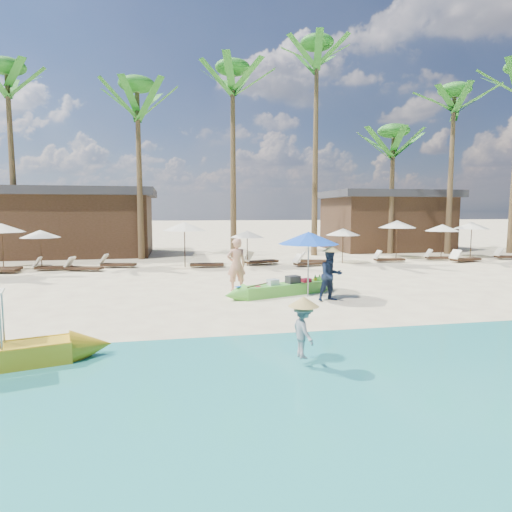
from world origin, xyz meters
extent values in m
plane|color=#FFF3BC|center=(0.00, 0.00, 0.00)|extent=(240.00, 240.00, 0.00)
cube|color=tan|center=(0.00, -5.00, 0.00)|extent=(240.00, 4.50, 0.01)
cube|color=#57BD39|center=(2.18, 2.00, 0.19)|extent=(3.14, 1.61, 0.37)
cube|color=white|center=(2.18, 2.00, 0.20)|extent=(2.67, 1.30, 0.17)
cube|color=#262628|center=(2.55, 2.13, 0.46)|extent=(0.53, 0.47, 0.34)
cube|color=silver|center=(1.80, 1.92, 0.42)|extent=(0.42, 0.39, 0.27)
cube|color=red|center=(3.08, 2.25, 0.40)|extent=(0.36, 0.33, 0.21)
cylinder|color=red|center=(1.24, 1.73, 0.33)|extent=(0.21, 0.21, 0.09)
cylinder|color=#262628|center=(1.04, 1.56, 0.33)|extent=(0.20, 0.20, 0.08)
sphere|color=#C3C079|center=(0.75, 1.51, 0.38)|extent=(0.18, 0.18, 0.18)
cylinder|color=gold|center=(3.50, 2.53, 0.38)|extent=(0.14, 0.14, 0.18)
cylinder|color=gold|center=(3.68, 2.59, 0.38)|extent=(0.14, 0.14, 0.18)
imported|color=tan|center=(0.72, 3.03, 0.94)|extent=(0.73, 0.52, 1.89)
imported|color=#15213B|center=(3.41, 0.78, 0.82)|extent=(0.88, 0.74, 1.64)
imported|color=gray|center=(0.83, -4.65, 0.69)|extent=(0.46, 0.70, 1.01)
cylinder|color=#99999E|center=(2.92, 1.56, 1.05)|extent=(0.05, 0.05, 2.11)
cone|color=blue|center=(2.92, 1.56, 1.96)|extent=(2.02, 2.02, 0.41)
cylinder|color=#3C2518|center=(-9.75, 11.03, 1.09)|extent=(0.05, 0.05, 2.18)
cone|color=#F3EACD|center=(-9.75, 11.03, 2.03)|extent=(2.18, 2.18, 0.44)
cube|color=#3C2518|center=(-9.45, 10.05, 0.15)|extent=(1.72, 0.79, 0.12)
cylinder|color=#3C2518|center=(-7.87, 10.62, 0.93)|extent=(0.05, 0.05, 1.87)
cone|color=#F3EACD|center=(-7.87, 10.62, 1.74)|extent=(1.87, 1.87, 0.37)
cube|color=#3C2518|center=(-7.16, 9.98, 0.14)|extent=(1.65, 0.56, 0.12)
cube|color=#F3EACD|center=(-7.88, 9.97, 0.43)|extent=(0.38, 0.54, 0.48)
cube|color=#3C2518|center=(-5.64, 9.42, 0.15)|extent=(1.76, 1.00, 0.12)
cube|color=#F3EACD|center=(-6.34, 9.64, 0.44)|extent=(0.51, 0.63, 0.49)
cylinder|color=#3C2518|center=(-0.91, 10.05, 1.12)|extent=(0.06, 0.06, 2.24)
cone|color=#F3EACD|center=(-0.91, 10.05, 2.09)|extent=(2.24, 2.24, 0.45)
cube|color=#3C2518|center=(-4.22, 10.44, 0.15)|extent=(1.77, 0.85, 0.12)
cube|color=#F3EACD|center=(-4.95, 10.58, 0.45)|extent=(0.47, 0.61, 0.49)
cylinder|color=#3C2518|center=(2.29, 9.88, 0.90)|extent=(0.04, 0.04, 1.79)
cone|color=#F3EACD|center=(2.29, 9.88, 1.67)|extent=(1.79, 1.79, 0.36)
cube|color=#3C2518|center=(0.18, 9.69, 0.15)|extent=(1.73, 0.67, 0.12)
cube|color=#F3EACD|center=(-0.57, 9.74, 0.45)|extent=(0.42, 0.58, 0.50)
cube|color=#3C2518|center=(3.15, 10.32, 0.16)|extent=(1.87, 1.07, 0.13)
cube|color=#F3EACD|center=(2.40, 10.09, 0.47)|extent=(0.55, 0.67, 0.52)
cylinder|color=#3C2518|center=(7.60, 10.01, 0.93)|extent=(0.05, 0.05, 1.85)
cone|color=#F3EACD|center=(7.60, 10.01, 1.72)|extent=(1.85, 1.85, 0.37)
cube|color=#3C2518|center=(5.45, 9.15, 0.14)|extent=(1.72, 0.86, 0.12)
cube|color=#F3EACD|center=(4.74, 9.00, 0.43)|extent=(0.47, 0.60, 0.48)
cube|color=#3C2518|center=(6.10, 10.23, 0.14)|extent=(1.66, 0.88, 0.11)
cube|color=#F3EACD|center=(5.43, 10.40, 0.42)|extent=(0.47, 0.58, 0.46)
cylinder|color=#3C2518|center=(11.72, 11.66, 1.11)|extent=(0.06, 0.06, 2.23)
cone|color=#F3EACD|center=(11.72, 11.66, 2.07)|extent=(2.23, 2.23, 0.45)
cube|color=#3C2518|center=(10.41, 10.03, 0.15)|extent=(1.67, 0.62, 0.12)
cube|color=#F3EACD|center=(9.69, 10.07, 0.44)|extent=(0.40, 0.55, 0.48)
cylinder|color=#3C2518|center=(14.21, 10.90, 1.00)|extent=(0.05, 0.05, 2.00)
cone|color=#F3EACD|center=(14.21, 10.90, 1.86)|extent=(2.00, 2.00, 0.40)
cube|color=#3C2518|center=(13.81, 10.40, 0.14)|extent=(1.62, 0.79, 0.11)
cube|color=#F3EACD|center=(13.13, 10.53, 0.41)|extent=(0.44, 0.56, 0.45)
cube|color=#3C2518|center=(14.61, 9.22, 0.16)|extent=(1.86, 0.91, 0.13)
cube|color=#F3EACD|center=(13.84, 9.06, 0.47)|extent=(0.50, 0.64, 0.52)
cylinder|color=#3C2518|center=(16.51, 11.32, 1.06)|extent=(0.05, 0.05, 2.12)
cone|color=#F3EACD|center=(16.51, 11.32, 1.98)|extent=(2.12, 2.12, 0.42)
cube|color=#3C2518|center=(18.18, 9.97, 0.15)|extent=(1.76, 0.83, 0.12)
cube|color=#F3EACD|center=(17.45, 10.10, 0.45)|extent=(0.47, 0.61, 0.49)
cone|color=brown|center=(-10.45, 15.08, 5.45)|extent=(0.40, 0.40, 10.89)
ellipsoid|color=#1B6B1A|center=(-10.45, 15.08, 10.89)|extent=(2.08, 2.08, 0.88)
cone|color=brown|center=(-3.36, 14.27, 5.04)|extent=(0.40, 0.40, 10.08)
ellipsoid|color=#1B6B1A|center=(-3.36, 14.27, 10.08)|extent=(2.08, 2.08, 0.88)
cone|color=brown|center=(2.15, 14.01, 5.63)|extent=(0.40, 0.40, 11.26)
ellipsoid|color=#1B6B1A|center=(2.15, 14.01, 11.26)|extent=(2.08, 2.08, 0.88)
cone|color=brown|center=(7.45, 14.38, 6.58)|extent=(0.40, 0.40, 13.16)
ellipsoid|color=#1B6B1A|center=(7.45, 14.38, 13.16)|extent=(2.08, 2.08, 0.88)
cone|color=brown|center=(12.84, 14.52, 4.04)|extent=(0.40, 0.40, 8.07)
ellipsoid|color=#1B6B1A|center=(12.84, 14.52, 8.07)|extent=(2.08, 2.08, 0.88)
cone|color=brown|center=(16.57, 13.68, 5.32)|extent=(0.40, 0.40, 10.64)
ellipsoid|color=#1B6B1A|center=(16.57, 13.68, 10.64)|extent=(2.08, 2.08, 0.88)
cube|color=#3C2518|center=(-8.00, 17.50, 1.90)|extent=(10.00, 6.00, 3.80)
cube|color=#2D2D33|center=(-8.00, 17.50, 4.05)|extent=(10.80, 6.60, 0.50)
cube|color=#3C2518|center=(14.00, 17.50, 1.90)|extent=(8.00, 6.00, 3.80)
cube|color=#2D2D33|center=(14.00, 17.50, 4.05)|extent=(8.80, 6.60, 0.50)
camera|label=1|loc=(-1.45, -11.92, 2.84)|focal=30.00mm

